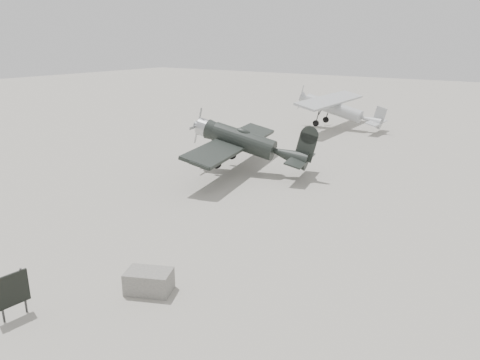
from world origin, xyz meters
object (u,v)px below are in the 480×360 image
(lowwing_monoplane, at_px, (249,143))
(highwing_monoplane, at_px, (337,106))
(sign_board, at_px, (12,291))
(equipment_block, at_px, (149,281))

(lowwing_monoplane, bearing_deg, highwing_monoplane, 82.23)
(lowwing_monoplane, distance_m, sign_board, 16.95)
(lowwing_monoplane, relative_size, highwing_monoplane, 0.95)
(highwing_monoplane, bearing_deg, equipment_block, -78.95)
(lowwing_monoplane, xyz_separation_m, highwing_monoplane, (-1.41, 16.30, 0.19))
(lowwing_monoplane, height_order, sign_board, lowwing_monoplane)
(highwing_monoplane, height_order, sign_board, highwing_monoplane)
(highwing_monoplane, xyz_separation_m, equipment_block, (6.43, -29.75, -1.63))
(highwing_monoplane, distance_m, sign_board, 33.28)
(highwing_monoplane, xyz_separation_m, sign_board, (4.21, -33.00, -1.13))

